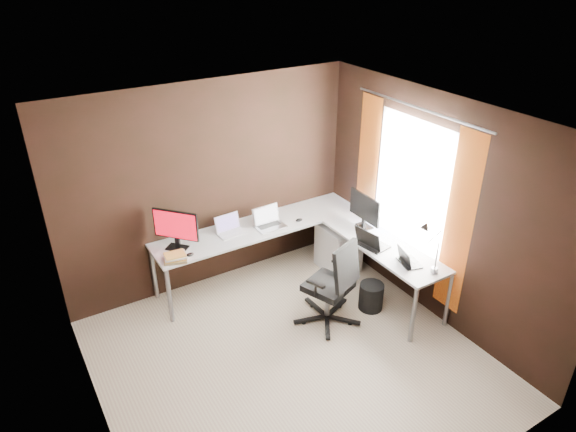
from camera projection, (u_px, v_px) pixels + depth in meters
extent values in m
cube|color=beige|center=(291.00, 361.00, 5.23)|extent=(3.60, 3.60, 0.00)
cube|color=white|center=(292.00, 124.00, 4.06)|extent=(3.60, 3.60, 0.00)
cube|color=black|center=(211.00, 187.00, 6.00)|extent=(3.60, 0.00, 2.50)
cube|color=black|center=(440.00, 386.00, 3.29)|extent=(3.60, 0.00, 2.50)
cube|color=black|center=(86.00, 325.00, 3.81)|extent=(0.00, 3.60, 2.50)
cube|color=black|center=(435.00, 210.00, 5.48)|extent=(0.00, 3.60, 2.50)
cube|color=white|center=(413.00, 182.00, 5.64)|extent=(0.00, 1.00, 1.30)
cube|color=orange|center=(459.00, 226.00, 5.17)|extent=(0.01, 0.35, 2.00)
cube|color=orange|center=(367.00, 177.00, 6.26)|extent=(0.01, 0.35, 2.00)
cylinder|color=slate|center=(419.00, 108.00, 5.23)|extent=(0.02, 1.90, 0.02)
cube|color=white|center=(260.00, 227.00, 6.24)|extent=(2.65, 0.60, 0.03)
cube|color=white|center=(385.00, 245.00, 5.87)|extent=(0.60, 1.65, 0.03)
cylinder|color=slate|center=(169.00, 295.00, 5.63)|extent=(0.05, 0.05, 0.70)
cylinder|color=slate|center=(154.00, 273.00, 6.02)|extent=(0.05, 0.05, 0.70)
cylinder|color=slate|center=(413.00, 315.00, 5.33)|extent=(0.05, 0.05, 0.70)
cylinder|color=slate|center=(449.00, 299.00, 5.57)|extent=(0.05, 0.05, 0.70)
cylinder|color=slate|center=(332.00, 219.00, 7.20)|extent=(0.05, 0.05, 0.70)
cube|color=white|center=(338.00, 247.00, 6.62)|extent=(0.42, 0.50, 0.60)
cube|color=black|center=(177.00, 248.00, 5.77)|extent=(0.27, 0.28, 0.01)
cube|color=black|center=(178.00, 242.00, 5.76)|extent=(0.06, 0.06, 0.11)
cube|color=black|center=(176.00, 225.00, 5.65)|extent=(0.37, 0.42, 0.34)
cube|color=red|center=(175.00, 225.00, 5.64)|extent=(0.34, 0.38, 0.31)
cube|color=black|center=(364.00, 226.00, 6.21)|extent=(0.13, 0.20, 0.01)
cube|color=black|center=(363.00, 223.00, 6.18)|extent=(0.03, 0.05, 0.09)
cube|color=black|center=(365.00, 207.00, 6.08)|extent=(0.03, 0.53, 0.33)
cube|color=#102FA1|center=(366.00, 207.00, 6.09)|extent=(0.01, 0.50, 0.30)
cube|color=white|center=(231.00, 233.00, 6.07)|extent=(0.33, 0.24, 0.02)
cube|color=white|center=(227.00, 222.00, 6.08)|extent=(0.32, 0.08, 0.20)
cube|color=#725EA6|center=(227.00, 223.00, 6.07)|extent=(0.28, 0.06, 0.17)
cube|color=silver|center=(270.00, 226.00, 6.21)|extent=(0.36, 0.26, 0.02)
cube|color=silver|center=(266.00, 215.00, 6.22)|extent=(0.35, 0.07, 0.22)
cube|color=white|center=(266.00, 215.00, 6.22)|extent=(0.31, 0.06, 0.19)
cube|color=black|center=(372.00, 245.00, 5.83)|extent=(0.30, 0.39, 0.02)
cube|color=black|center=(368.00, 238.00, 5.72)|extent=(0.12, 0.36, 0.22)
cube|color=#1A2534|center=(368.00, 238.00, 5.73)|extent=(0.10, 0.31, 0.19)
cube|color=black|center=(409.00, 263.00, 5.50)|extent=(0.25, 0.31, 0.02)
cube|color=black|center=(404.00, 256.00, 5.44)|extent=(0.12, 0.27, 0.17)
cube|color=#AD4159|center=(405.00, 256.00, 5.44)|extent=(0.10, 0.24, 0.14)
cube|color=olive|center=(175.00, 259.00, 5.55)|extent=(0.30, 0.27, 0.02)
cube|color=gold|center=(175.00, 257.00, 5.54)|extent=(0.26, 0.23, 0.02)
cube|color=white|center=(175.00, 256.00, 5.53)|extent=(0.27, 0.23, 0.02)
cube|color=gold|center=(175.00, 255.00, 5.52)|extent=(0.23, 0.19, 0.01)
ellipsoid|color=black|center=(190.00, 254.00, 5.63)|extent=(0.10, 0.07, 0.04)
ellipsoid|color=black|center=(299.00, 220.00, 6.33)|extent=(0.10, 0.07, 0.04)
cylinder|color=slate|center=(434.00, 270.00, 5.34)|extent=(0.08, 0.08, 0.06)
cylinder|color=slate|center=(437.00, 255.00, 5.25)|extent=(0.02, 0.02, 0.31)
cylinder|color=slate|center=(434.00, 237.00, 5.15)|extent=(0.02, 0.17, 0.23)
cone|color=slate|center=(426.00, 229.00, 5.14)|extent=(0.10, 0.12, 0.13)
cylinder|color=slate|center=(327.00, 302.00, 5.70)|extent=(0.06, 0.06, 0.37)
cube|color=black|center=(328.00, 286.00, 5.60)|extent=(0.58, 0.58, 0.08)
cube|color=black|center=(346.00, 266.00, 5.33)|extent=(0.42, 0.25, 0.49)
cylinder|color=black|center=(371.00, 296.00, 5.92)|extent=(0.30, 0.30, 0.32)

